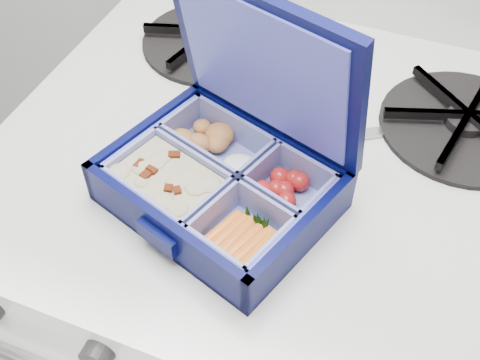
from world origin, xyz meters
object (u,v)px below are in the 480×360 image
at_px(burner_grate, 467,119).
at_px(bento_box, 219,186).
at_px(fork, 340,137).
at_px(stove, 264,321).

bearing_deg(burner_grate, bento_box, -136.43).
height_order(bento_box, burner_grate, bento_box).
relative_size(bento_box, fork, 1.04).
bearing_deg(fork, burner_grate, 86.61).
bearing_deg(stove, burner_grate, 22.49).
bearing_deg(fork, bento_box, -66.07).
bearing_deg(bento_box, fork, 74.94).
bearing_deg(burner_grate, stove, -157.51).
distance_m(bento_box, burner_grate, 0.29).
distance_m(burner_grate, fork, 0.14).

